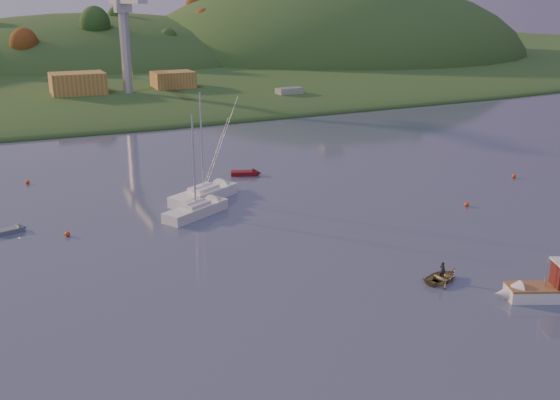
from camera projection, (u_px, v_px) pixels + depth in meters
name	position (u px, v px, depth m)	size (l,w,h in m)	color
far_shore	(60.00, 63.00, 229.06)	(620.00, 220.00, 1.50)	#24471C
shore_slope	(88.00, 83.00, 172.98)	(640.00, 150.00, 7.00)	#24471C
hill_center	(97.00, 67.00, 215.85)	(140.00, 120.00, 36.00)	#24471C
hill_right	(332.00, 61.00, 237.28)	(150.00, 130.00, 60.00)	#24471C
hillside_trees	(77.00, 75.00, 190.24)	(280.00, 50.00, 32.00)	#194518
wharf	(141.00, 98.00, 137.54)	(42.00, 16.00, 2.40)	slate
shed_west	(78.00, 84.00, 132.06)	(11.00, 8.00, 4.80)	olive
shed_east	(173.00, 80.00, 141.53)	(9.00, 7.00, 4.00)	olive
dock_crane	(126.00, 24.00, 128.37)	(3.20, 28.00, 20.30)	#B7B7BC
fishing_boat	(539.00, 288.00, 46.89)	(6.67, 4.41, 4.09)	silver
sailboat_near	(196.00, 209.00, 65.33)	(7.88, 5.75, 10.72)	silver
sailboat_far	(204.00, 194.00, 70.39)	(8.96, 6.56, 12.19)	white
canoe	(442.00, 277.00, 50.09)	(2.43, 3.40, 0.71)	#948151
paddler	(442.00, 273.00, 49.99)	(0.51, 0.33, 1.39)	black
red_tender	(250.00, 173.00, 80.72)	(4.14, 2.62, 1.34)	#5F0D10
grey_dinghy	(15.00, 229.00, 60.90)	(3.13, 1.87, 1.10)	slate
work_vessel	(289.00, 98.00, 137.43)	(13.66, 5.70, 3.43)	slate
buoy_1	(467.00, 204.00, 68.35)	(0.50, 0.50, 0.50)	red
buoy_2	(67.00, 234.00, 59.65)	(0.50, 0.50, 0.50)	red
buoy_3	(27.00, 182.00, 76.78)	(0.50, 0.50, 0.50)	red
buoy_4	(514.00, 176.00, 79.40)	(0.50, 0.50, 0.50)	red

